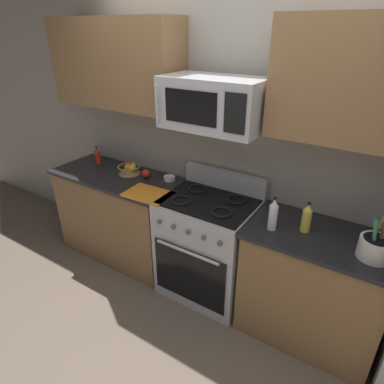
% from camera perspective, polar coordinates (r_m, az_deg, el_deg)
% --- Properties ---
extents(ground_plane, '(16.00, 16.00, 0.00)m').
position_cam_1_polar(ground_plane, '(2.83, -5.32, -24.16)').
color(ground_plane, '#6B5B4C').
extents(wall_back, '(8.00, 0.10, 2.60)m').
position_cam_1_polar(wall_back, '(2.85, 6.86, 8.17)').
color(wall_back, '#9E998E').
rests_on(wall_back, ground).
extents(counter_left, '(1.29, 0.60, 0.91)m').
position_cam_1_polar(counter_left, '(3.48, -12.22, -3.92)').
color(counter_left, olive).
rests_on(counter_left, ground).
extents(range_oven, '(0.76, 0.64, 1.09)m').
position_cam_1_polar(range_oven, '(2.93, 2.74, -9.27)').
color(range_oven, '#B2B5BA').
rests_on(range_oven, ground).
extents(counter_right, '(1.01, 0.60, 0.91)m').
position_cam_1_polar(counter_right, '(2.71, 19.83, -15.04)').
color(counter_right, olive).
rests_on(counter_right, ground).
extents(microwave, '(0.74, 0.44, 0.36)m').
position_cam_1_polar(microwave, '(2.45, 3.69, 14.97)').
color(microwave, '#B2B5BA').
extents(upper_cabinets_left, '(1.28, 0.34, 0.73)m').
position_cam_1_polar(upper_cabinets_left, '(3.14, -12.97, 20.70)').
color(upper_cabinets_left, olive).
extents(upper_cabinets_right, '(1.00, 0.34, 0.73)m').
position_cam_1_polar(upper_cabinets_right, '(2.25, 26.79, 16.56)').
color(upper_cabinets_right, olive).
extents(utensil_crock, '(0.20, 0.20, 0.34)m').
position_cam_1_polar(utensil_crock, '(2.33, 28.99, -8.29)').
color(utensil_crock, white).
rests_on(utensil_crock, counter_right).
extents(fruit_basket, '(0.22, 0.22, 0.11)m').
position_cam_1_polar(fruit_basket, '(3.27, -10.69, 3.95)').
color(fruit_basket, '#9E7A4C').
rests_on(fruit_basket, counter_left).
extents(apple_loose, '(0.08, 0.08, 0.08)m').
position_cam_1_polar(apple_loose, '(3.15, -7.92, 3.20)').
color(apple_loose, red).
rests_on(apple_loose, counter_left).
extents(cutting_board, '(0.41, 0.29, 0.02)m').
position_cam_1_polar(cutting_board, '(2.83, -7.51, -0.36)').
color(cutting_board, orange).
rests_on(cutting_board, counter_left).
extents(bottle_vinegar, '(0.06, 0.06, 0.25)m').
position_cam_1_polar(bottle_vinegar, '(2.36, 13.77, -3.80)').
color(bottle_vinegar, silver).
rests_on(bottle_vinegar, counter_right).
extents(bottle_oil, '(0.07, 0.07, 0.22)m').
position_cam_1_polar(bottle_oil, '(2.41, 19.09, -4.26)').
color(bottle_oil, gold).
rests_on(bottle_oil, counter_right).
extents(bottle_hot_sauce, '(0.06, 0.06, 0.18)m').
position_cam_1_polar(bottle_hot_sauce, '(3.59, -15.92, 6.02)').
color(bottle_hot_sauce, red).
rests_on(bottle_hot_sauce, counter_left).
extents(prep_bowl, '(0.11, 0.11, 0.04)m').
position_cam_1_polar(prep_bowl, '(3.08, -3.92, 2.41)').
color(prep_bowl, white).
rests_on(prep_bowl, counter_left).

